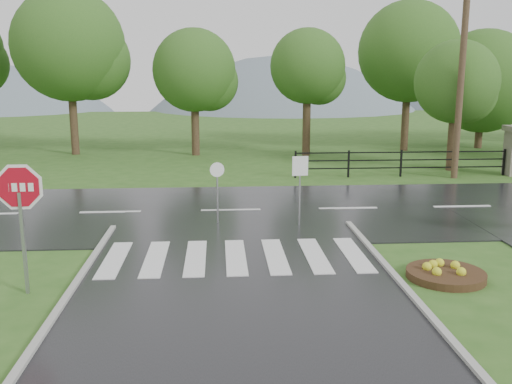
{
  "coord_description": "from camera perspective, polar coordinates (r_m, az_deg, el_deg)",
  "views": [
    {
      "loc": [
        -0.42,
        -8.64,
        4.6
      ],
      "look_at": [
        0.58,
        6.0,
        1.5
      ],
      "focal_mm": 40.0,
      "sensor_mm": 36.0,
      "label": 1
    }
  ],
  "objects": [
    {
      "name": "utility_pole_east",
      "position": [
        26.3,
        19.82,
        10.52
      ],
      "size": [
        1.5,
        0.28,
        8.4
      ],
      "color": "#473523",
      "rests_on": "ground"
    },
    {
      "name": "reg_sign_small",
      "position": [
        17.04,
        4.42,
        1.5
      ],
      "size": [
        0.48,
        0.07,
        2.16
      ],
      "color": "#939399",
      "rests_on": "ground"
    },
    {
      "name": "hills",
      "position": [
        76.44,
        -0.82,
        -3.35
      ],
      "size": [
        102.0,
        48.0,
        48.0
      ],
      "color": "slate",
      "rests_on": "ground"
    },
    {
      "name": "flower_bed",
      "position": [
        13.75,
        18.46,
        -7.68
      ],
      "size": [
        1.77,
        1.77,
        0.35
      ],
      "color": "#332111",
      "rests_on": "ground"
    },
    {
      "name": "ground",
      "position": [
        9.8,
        -1.04,
        -16.08
      ],
      "size": [
        120.0,
        120.0,
        0.0
      ],
      "primitive_type": "plane",
      "color": "#315B1E",
      "rests_on": "ground"
    },
    {
      "name": "main_road",
      "position": [
        19.2,
        -2.53,
        -1.94
      ],
      "size": [
        90.0,
        8.0,
        0.04
      ],
      "primitive_type": "cube",
      "color": "black",
      "rests_on": "ground"
    },
    {
      "name": "crosswalk",
      "position": [
        14.38,
        -2.04,
        -6.48
      ],
      "size": [
        6.5,
        2.8,
        0.02
      ],
      "color": "silver",
      "rests_on": "ground"
    },
    {
      "name": "entrance_tree_left",
      "position": [
        28.4,
        19.41,
        10.31
      ],
      "size": [
        3.85,
        3.85,
        6.08
      ],
      "color": "#3D2B1C",
      "rests_on": "ground"
    },
    {
      "name": "stop_sign",
      "position": [
        12.64,
        -22.54,
        -0.7
      ],
      "size": [
        1.31,
        0.07,
        2.95
      ],
      "color": "#939399",
      "rests_on": "ground"
    },
    {
      "name": "treeline",
      "position": [
        32.99,
        -1.39,
        3.91
      ],
      "size": [
        83.2,
        5.2,
        10.0
      ],
      "color": "#2B581B",
      "rests_on": "ground"
    },
    {
      "name": "reg_sign_round",
      "position": [
        17.37,
        -3.89,
        0.77
      ],
      "size": [
        0.44,
        0.12,
        1.92
      ],
      "color": "#939399",
      "rests_on": "ground"
    },
    {
      "name": "fence_west",
      "position": [
        26.25,
        14.31,
        3.06
      ],
      "size": [
        9.58,
        0.08,
        1.2
      ],
      "color": "black",
      "rests_on": "ground"
    }
  ]
}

